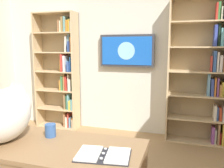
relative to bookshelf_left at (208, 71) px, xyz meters
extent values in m
cube|color=beige|center=(1.29, -0.17, 0.26)|extent=(4.52, 0.06, 2.70)
cube|color=tan|center=(0.55, 0.02, -0.02)|extent=(0.02, 0.28, 2.14)
cube|color=tan|center=(0.12, -0.11, -0.02)|extent=(0.89, 0.01, 2.14)
cube|color=tan|center=(0.12, 0.02, -1.08)|extent=(0.85, 0.27, 0.02)
cube|color=tan|center=(0.12, 0.02, -0.72)|extent=(0.85, 0.27, 0.02)
cube|color=tan|center=(0.12, 0.02, -0.37)|extent=(0.85, 0.27, 0.02)
cube|color=tan|center=(0.12, 0.02, -0.02)|extent=(0.85, 0.27, 0.02)
cube|color=tan|center=(0.12, 0.02, 0.34)|extent=(0.85, 0.27, 0.02)
cube|color=tan|center=(0.12, 0.02, 0.69)|extent=(0.85, 0.27, 0.02)
cube|color=yellow|center=(-0.25, 0.03, -0.91)|extent=(0.02, 0.23, 0.31)
cube|color=#B5272E|center=(-0.22, 0.02, -0.98)|extent=(0.03, 0.16, 0.17)
cube|color=#956E4C|center=(-0.19, 0.04, -0.91)|extent=(0.02, 0.21, 0.32)
cube|color=silver|center=(-0.16, 0.02, -0.96)|extent=(0.02, 0.14, 0.21)
cube|color=#824690|center=(-0.12, 0.04, -0.94)|extent=(0.04, 0.14, 0.25)
cube|color=beige|center=(-0.24, 0.03, -0.61)|extent=(0.04, 0.21, 0.21)
cube|color=#B33E22|center=(-0.20, 0.04, -0.62)|extent=(0.04, 0.13, 0.20)
cube|color=#3A518F|center=(-0.16, 0.03, -0.62)|extent=(0.02, 0.15, 0.19)
cube|color=beige|center=(-0.13, 0.03, -0.60)|extent=(0.04, 0.19, 0.22)
cube|color=gold|center=(-0.20, 0.01, -0.26)|extent=(0.03, 0.17, 0.21)
cube|color=#A16836|center=(-0.17, 0.02, -0.27)|extent=(0.03, 0.23, 0.18)
cube|color=#7B4985|center=(-0.14, 0.03, -0.23)|extent=(0.02, 0.20, 0.27)
cube|color=orange|center=(-0.11, 0.03, -0.23)|extent=(0.02, 0.13, 0.27)
cube|color=#344487|center=(-0.07, 0.01, -0.24)|extent=(0.05, 0.18, 0.25)
cube|color=#6290AB|center=(-0.02, 0.03, -0.20)|extent=(0.04, 0.12, 0.32)
cube|color=#A46638|center=(-0.20, 0.04, 0.11)|extent=(0.03, 0.18, 0.23)
cube|color=silver|center=(-0.16, 0.03, 0.11)|extent=(0.04, 0.15, 0.23)
cube|color=silver|center=(-0.12, 0.03, 0.13)|extent=(0.02, 0.18, 0.28)
cube|color=#345691|center=(-0.07, 0.03, 0.14)|extent=(0.04, 0.19, 0.29)
cube|color=#B13B34|center=(-0.04, 0.04, 0.10)|extent=(0.02, 0.14, 0.22)
cube|color=#5DA0AC|center=(-0.15, 0.02, 0.47)|extent=(0.04, 0.19, 0.25)
cube|color=black|center=(-0.11, 0.01, 0.50)|extent=(0.03, 0.18, 0.31)
cube|color=#324298|center=(-0.07, 0.02, 0.49)|extent=(0.04, 0.20, 0.29)
cube|color=beige|center=(-0.13, 0.02, 0.79)|extent=(0.02, 0.16, 0.18)
cube|color=#3C8442|center=(-0.09, 0.02, 0.82)|extent=(0.03, 0.12, 0.25)
cube|color=#B22E25|center=(-0.06, 0.04, 0.82)|extent=(0.02, 0.14, 0.23)
cube|color=tan|center=(2.10, 0.02, -0.08)|extent=(0.02, 0.28, 2.01)
cube|color=tan|center=(2.83, 0.02, -0.08)|extent=(0.02, 0.28, 2.01)
cube|color=tan|center=(2.46, -0.11, -0.08)|extent=(0.75, 0.01, 2.01)
cube|color=tan|center=(2.46, 0.02, -1.08)|extent=(0.71, 0.27, 0.02)
cube|color=tan|center=(2.46, 0.02, -0.75)|extent=(0.71, 0.27, 0.02)
cube|color=tan|center=(2.46, 0.02, -0.42)|extent=(0.71, 0.27, 0.02)
cube|color=tan|center=(2.46, 0.02, -0.08)|extent=(0.71, 0.27, 0.02)
cube|color=tan|center=(2.46, 0.02, 0.25)|extent=(0.71, 0.27, 0.02)
cube|color=tan|center=(2.46, 0.02, 0.58)|extent=(0.71, 0.27, 0.02)
cube|color=tan|center=(2.46, 0.02, 0.91)|extent=(0.71, 0.27, 0.02)
cube|color=beige|center=(2.13, 0.02, -0.99)|extent=(0.03, 0.22, 0.16)
cube|color=orange|center=(2.17, 0.02, -0.98)|extent=(0.03, 0.13, 0.17)
cube|color=#5D92B4|center=(2.20, 0.04, -0.98)|extent=(0.02, 0.12, 0.18)
cube|color=#AF382E|center=(2.24, 0.02, -0.94)|extent=(0.02, 0.15, 0.25)
cube|color=beige|center=(2.28, 0.02, -0.98)|extent=(0.04, 0.15, 0.18)
cube|color=#956743|center=(2.32, 0.02, -0.94)|extent=(0.03, 0.16, 0.25)
cube|color=#5F9FA5|center=(2.14, 0.03, -0.64)|extent=(0.03, 0.24, 0.19)
cube|color=#EABD43|center=(2.18, 0.03, -0.65)|extent=(0.03, 0.22, 0.16)
cube|color=#5E99A1|center=(2.22, 0.04, -0.60)|extent=(0.03, 0.14, 0.27)
cube|color=#2E6D4D|center=(2.25, 0.02, -0.62)|extent=(0.02, 0.15, 0.24)
cube|color=olive|center=(2.29, 0.04, -0.60)|extent=(0.02, 0.15, 0.26)
cube|color=#3B6E3F|center=(2.14, 0.01, -0.30)|extent=(0.04, 0.13, 0.21)
cube|color=beige|center=(2.18, 0.02, -0.31)|extent=(0.04, 0.20, 0.20)
cube|color=beige|center=(2.22, 0.02, -0.27)|extent=(0.02, 0.13, 0.28)
cube|color=red|center=(2.26, 0.03, -0.28)|extent=(0.05, 0.12, 0.25)
cube|color=#A3743E|center=(2.30, 0.03, -0.27)|extent=(0.03, 0.12, 0.28)
cube|color=#3D7C46|center=(2.34, 0.02, -0.28)|extent=(0.03, 0.18, 0.25)
cube|color=orange|center=(2.37, 0.03, -0.32)|extent=(0.03, 0.15, 0.18)
cube|color=#A17636|center=(2.13, 0.01, 0.03)|extent=(0.02, 0.17, 0.21)
cube|color=#22508A|center=(2.15, 0.01, 0.05)|extent=(0.02, 0.21, 0.25)
cube|color=#2F4C92|center=(2.18, 0.03, 0.01)|extent=(0.03, 0.24, 0.18)
cube|color=#5A9CA1|center=(2.22, 0.03, 0.02)|extent=(0.02, 0.13, 0.18)
cube|color=silver|center=(2.26, 0.03, 0.06)|extent=(0.04, 0.24, 0.27)
cube|color=#BA352C|center=(2.31, 0.03, 0.07)|extent=(0.04, 0.23, 0.30)
cube|color=gold|center=(2.35, 0.02, 0.03)|extent=(0.04, 0.17, 0.21)
cube|color=orange|center=(2.14, 0.01, 0.38)|extent=(0.04, 0.19, 0.24)
cube|color=#2C478E|center=(2.17, 0.03, 0.35)|extent=(0.02, 0.23, 0.18)
cube|color=#6D959E|center=(2.20, 0.02, 0.40)|extent=(0.04, 0.12, 0.30)
cube|color=beige|center=(2.24, 0.03, 0.39)|extent=(0.04, 0.16, 0.27)
cube|color=silver|center=(2.13, 0.04, 0.67)|extent=(0.02, 0.19, 0.17)
cube|color=gold|center=(2.16, 0.02, 0.69)|extent=(0.04, 0.15, 0.21)
cube|color=orange|center=(2.21, 0.02, 0.68)|extent=(0.04, 0.16, 0.19)
cube|color=#679E9C|center=(2.25, 0.01, 0.71)|extent=(0.03, 0.20, 0.25)
cube|color=olive|center=(2.29, 0.03, 0.71)|extent=(0.04, 0.16, 0.25)
cube|color=beige|center=(2.33, 0.02, 0.68)|extent=(0.02, 0.18, 0.18)
cube|color=#98633D|center=(2.35, 0.02, 0.68)|extent=(0.02, 0.21, 0.20)
cube|color=#333338|center=(1.23, -0.09, 0.28)|extent=(0.89, 0.06, 0.52)
cube|color=blue|center=(1.23, -0.06, 0.28)|extent=(0.82, 0.01, 0.45)
cylinder|color=#8CCCEA|center=(1.23, -0.05, 0.28)|extent=(0.28, 0.00, 0.28)
cube|color=olive|center=(1.33, 2.30, -0.34)|extent=(1.57, 0.56, 0.03)
ellipsoid|color=white|center=(1.53, 2.35, -0.14)|extent=(0.34, 0.45, 0.37)
ellipsoid|color=white|center=(1.53, 2.25, -0.09)|extent=(0.29, 0.25, 0.28)
sphere|color=white|center=(1.53, 2.19, -0.02)|extent=(0.14, 0.14, 0.14)
cone|color=white|center=(1.49, 2.19, 0.04)|extent=(0.06, 0.06, 0.08)
cone|color=white|center=(1.57, 2.19, 0.04)|extent=(0.06, 0.06, 0.08)
cone|color=beige|center=(1.49, 2.20, 0.03)|extent=(0.03, 0.03, 0.05)
cone|color=beige|center=(1.57, 2.20, 0.03)|extent=(0.03, 0.03, 0.05)
cube|color=#26262B|center=(0.69, 2.35, -0.32)|extent=(0.18, 0.24, 0.01)
cube|color=#26262B|center=(0.87, 2.38, -0.32)|extent=(0.18, 0.24, 0.01)
cube|color=#26262B|center=(0.78, 2.37, -0.32)|extent=(0.06, 0.22, 0.01)
cube|color=white|center=(0.69, 2.35, -0.31)|extent=(0.17, 0.23, 0.01)
cube|color=white|center=(0.87, 2.38, -0.31)|extent=(0.17, 0.23, 0.01)
cylinder|color=silver|center=(0.77, 2.43, -0.30)|extent=(0.02, 0.02, 0.01)
cylinder|color=silver|center=(0.78, 2.37, -0.30)|extent=(0.02, 0.02, 0.01)
cylinder|color=silver|center=(0.79, 2.30, -0.30)|extent=(0.02, 0.02, 0.01)
cylinder|color=#335999|center=(1.26, 2.18, -0.27)|extent=(0.08, 0.08, 0.10)
camera|label=1|loc=(0.33, 3.64, 0.34)|focal=37.55mm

